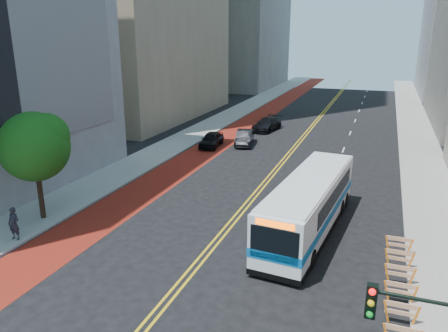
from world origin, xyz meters
name	(u,v)px	position (x,y,z in m)	size (l,w,h in m)	color
ground	(157,312)	(0.00, 0.00, 0.00)	(160.00, 160.00, 0.00)	black
sidewalk_left	(191,136)	(-12.00, 30.00, 0.07)	(4.00, 140.00, 0.15)	gray
sidewalk_right	(422,156)	(12.00, 30.00, 0.07)	(4.00, 140.00, 0.15)	gray
bus_lane_paint	(223,139)	(-8.10, 30.00, 0.00)	(3.60, 140.00, 0.01)	maroon
center_line_inner	(294,146)	(-0.18, 30.00, 0.00)	(0.14, 140.00, 0.01)	gold
center_line_outer	(298,146)	(0.18, 30.00, 0.00)	(0.14, 140.00, 0.01)	gold
lane_dashes	(350,133)	(4.80, 38.00, 0.01)	(0.14, 98.20, 0.01)	silver
construction_barriers	(401,300)	(9.60, 3.42, 0.68)	(1.42, 10.91, 1.00)	orange
street_tree	(35,144)	(-11.24, 6.04, 4.91)	(4.20, 4.20, 6.70)	black
transit_bus	(310,204)	(4.65, 10.01, 1.76)	(3.84, 12.50, 3.38)	white
car_a	(211,140)	(-8.13, 26.66, 0.75)	(1.76, 4.39, 1.49)	black
car_b	(245,138)	(-5.16, 28.59, 0.76)	(1.61, 4.62, 1.52)	black
car_c	(267,124)	(-4.74, 36.10, 0.76)	(2.13, 5.24, 1.52)	black
pedestrian	(14,224)	(-10.59, 3.05, 1.10)	(0.69, 0.45, 1.89)	black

